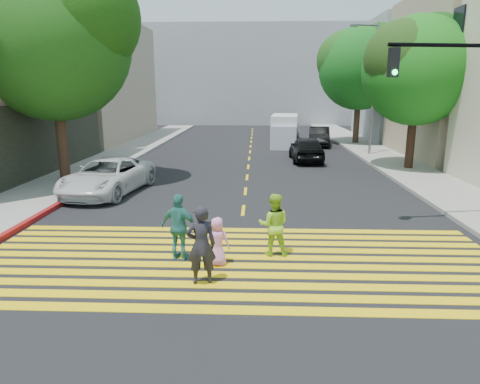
# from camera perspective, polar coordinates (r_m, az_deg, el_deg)

# --- Properties ---
(ground) EXTENTS (120.00, 120.00, 0.00)m
(ground) POSITION_cam_1_polar(r_m,az_deg,el_deg) (9.82, -0.70, -12.10)
(ground) COLOR black
(sidewalk_left) EXTENTS (3.00, 40.00, 0.15)m
(sidewalk_left) POSITION_cam_1_polar(r_m,az_deg,el_deg) (32.40, -13.92, 5.68)
(sidewalk_left) COLOR gray
(sidewalk_left) RESTS_ON ground
(sidewalk_right) EXTENTS (3.00, 60.00, 0.15)m
(sidewalk_right) POSITION_cam_1_polar(r_m,az_deg,el_deg) (25.51, 20.60, 3.20)
(sidewalk_right) COLOR gray
(sidewalk_right) RESTS_ON ground
(curb_red) EXTENTS (0.20, 8.00, 0.16)m
(curb_red) POSITION_cam_1_polar(r_m,az_deg,el_deg) (17.09, -23.38, -1.76)
(curb_red) COLOR maroon
(curb_red) RESTS_ON ground
(crosswalk) EXTENTS (13.40, 5.30, 0.01)m
(crosswalk) POSITION_cam_1_polar(r_m,az_deg,el_deg) (10.98, -0.35, -9.20)
(crosswalk) COLOR yellow
(crosswalk) RESTS_ON ground
(lane_line) EXTENTS (0.12, 34.40, 0.01)m
(lane_line) POSITION_cam_1_polar(r_m,az_deg,el_deg) (31.64, 1.38, 5.76)
(lane_line) COLOR yellow
(lane_line) RESTS_ON ground
(building_left_tan) EXTENTS (12.00, 16.00, 10.00)m
(building_left_tan) POSITION_cam_1_polar(r_m,az_deg,el_deg) (40.37, -22.49, 13.55)
(building_left_tan) COLOR tan
(building_left_tan) RESTS_ON ground
(building_right_grey) EXTENTS (10.00, 10.00, 10.00)m
(building_right_grey) POSITION_cam_1_polar(r_m,az_deg,el_deg) (41.49, 23.42, 13.44)
(building_right_grey) COLOR gray
(building_right_grey) RESTS_ON ground
(backdrop_block) EXTENTS (30.00, 8.00, 12.00)m
(backdrop_block) POSITION_cam_1_polar(r_m,az_deg,el_deg) (56.88, 1.83, 15.22)
(backdrop_block) COLOR gray
(backdrop_block) RESTS_ON ground
(tree_left) EXTENTS (8.98, 8.68, 9.81)m
(tree_left) POSITION_cam_1_polar(r_m,az_deg,el_deg) (21.40, -23.55, 18.77)
(tree_left) COLOR #381F15
(tree_left) RESTS_ON ground
(tree_right_near) EXTENTS (6.94, 6.79, 8.10)m
(tree_right_near) POSITION_cam_1_polar(r_m,az_deg,el_deg) (24.65, 22.72, 15.35)
(tree_right_near) COLOR black
(tree_right_near) RESTS_ON ground
(tree_right_far) EXTENTS (8.37, 8.08, 9.16)m
(tree_right_far) POSITION_cam_1_polar(r_m,az_deg,el_deg) (35.46, 15.88, 16.12)
(tree_right_far) COLOR #4A3427
(tree_right_far) RESTS_ON ground
(pedestrian_man) EXTENTS (0.74, 0.57, 1.81)m
(pedestrian_man) POSITION_cam_1_polar(r_m,az_deg,el_deg) (9.53, -5.20, -7.07)
(pedestrian_man) COLOR #222128
(pedestrian_man) RESTS_ON ground
(pedestrian_woman) EXTENTS (0.83, 0.65, 1.66)m
(pedestrian_woman) POSITION_cam_1_polar(r_m,az_deg,el_deg) (11.16, 4.51, -4.37)
(pedestrian_woman) COLOR #9AD82B
(pedestrian_woman) RESTS_ON ground
(pedestrian_child) EXTENTS (0.65, 0.48, 1.22)m
(pedestrian_child) POSITION_cam_1_polar(r_m,az_deg,el_deg) (10.58, -3.05, -6.60)
(pedestrian_child) COLOR #F08CC8
(pedestrian_child) RESTS_ON ground
(pedestrian_extra) EXTENTS (1.08, 0.70, 1.72)m
(pedestrian_extra) POSITION_cam_1_polar(r_m,az_deg,el_deg) (10.94, -8.06, -4.67)
(pedestrian_extra) COLOR #2E7B74
(pedestrian_extra) RESTS_ON ground
(white_sedan) EXTENTS (3.16, 5.53, 1.45)m
(white_sedan) POSITION_cam_1_polar(r_m,az_deg,el_deg) (18.69, -17.23, 2.01)
(white_sedan) COLOR silver
(white_sedan) RESTS_ON ground
(dark_car_near) EXTENTS (1.88, 4.51, 1.53)m
(dark_car_near) POSITION_cam_1_polar(r_m,az_deg,el_deg) (26.33, 8.82, 5.71)
(dark_car_near) COLOR black
(dark_car_near) RESTS_ON ground
(silver_car) EXTENTS (2.14, 4.81, 1.37)m
(silver_car) POSITION_cam_1_polar(r_m,az_deg,el_deg) (40.74, 6.25, 8.37)
(silver_car) COLOR #B0B1B6
(silver_car) RESTS_ON ground
(dark_car_parked) EXTENTS (2.07, 4.55, 1.45)m
(dark_car_parked) POSITION_cam_1_polar(r_m,az_deg,el_deg) (34.00, 10.49, 7.30)
(dark_car_parked) COLOR black
(dark_car_parked) RESTS_ON ground
(white_van) EXTENTS (2.33, 5.18, 2.37)m
(white_van) POSITION_cam_1_polar(r_m,az_deg,el_deg) (33.26, 5.93, 8.02)
(white_van) COLOR silver
(white_van) RESTS_ON ground
(traffic_signal) EXTENTS (3.99, 0.88, 5.89)m
(traffic_signal) POSITION_cam_1_polar(r_m,az_deg,el_deg) (14.88, 28.76, 10.19)
(traffic_signal) COLOR black
(traffic_signal) RESTS_ON ground
(street_lamp) EXTENTS (1.87, 0.54, 8.30)m
(street_lamp) POSITION_cam_1_polar(r_m,az_deg,el_deg) (29.19, 17.15, 13.92)
(street_lamp) COLOR gray
(street_lamp) RESTS_ON ground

